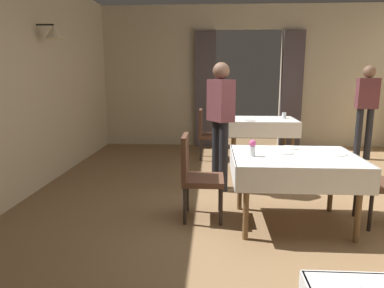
# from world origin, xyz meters

# --- Properties ---
(ground) EXTENTS (10.08, 10.08, 0.00)m
(ground) POSITION_xyz_m (0.00, 0.00, 0.00)
(ground) COLOR olive
(wall_back) EXTENTS (6.40, 0.27, 3.00)m
(wall_back) POSITION_xyz_m (0.00, 4.18, 1.51)
(wall_back) COLOR beige
(wall_back) RESTS_ON ground
(dining_table_mid) EXTENTS (1.28, 1.01, 0.75)m
(dining_table_mid) POSITION_xyz_m (0.09, -0.05, 0.66)
(dining_table_mid) COLOR brown
(dining_table_mid) RESTS_ON ground
(dining_table_far) EXTENTS (1.26, 0.94, 0.75)m
(dining_table_far) POSITION_xyz_m (0.16, 2.95, 0.65)
(dining_table_far) COLOR brown
(dining_table_far) RESTS_ON ground
(chair_mid_left) EXTENTS (0.44, 0.44, 0.93)m
(chair_mid_left) POSITION_xyz_m (-0.93, 0.06, 0.52)
(chair_mid_left) COLOR black
(chair_mid_left) RESTS_ON ground
(chair_far_left) EXTENTS (0.44, 0.44, 0.93)m
(chair_far_left) POSITION_xyz_m (-0.86, 2.85, 0.52)
(chair_far_left) COLOR black
(chair_far_left) RESTS_ON ground
(flower_vase_mid) EXTENTS (0.07, 0.07, 0.17)m
(flower_vase_mid) POSITION_xyz_m (-0.35, -0.11, 0.84)
(flower_vase_mid) COLOR silver
(flower_vase_mid) RESTS_ON dining_table_mid
(plate_mid_b) EXTENTS (0.20, 0.20, 0.01)m
(plate_mid_b) POSITION_xyz_m (-0.00, 0.05, 0.76)
(plate_mid_b) COLOR white
(plate_mid_b) RESTS_ON dining_table_mid
(plate_mid_c) EXTENTS (0.22, 0.22, 0.01)m
(plate_mid_c) POSITION_xyz_m (0.53, 0.02, 0.76)
(plate_mid_c) COLOR white
(plate_mid_c) RESTS_ON dining_table_mid
(plate_mid_d) EXTENTS (0.21, 0.21, 0.01)m
(plate_mid_d) POSITION_xyz_m (0.12, 0.31, 0.76)
(plate_mid_d) COLOR white
(plate_mid_d) RESTS_ON dining_table_mid
(glass_far_a) EXTENTS (0.08, 0.08, 0.11)m
(glass_far_a) POSITION_xyz_m (0.59, 3.04, 0.81)
(glass_far_a) COLOR silver
(glass_far_a) RESTS_ON dining_table_far
(plate_far_b) EXTENTS (0.23, 0.23, 0.01)m
(plate_far_b) POSITION_xyz_m (-0.10, 2.66, 0.76)
(plate_far_b) COLOR white
(plate_far_b) RESTS_ON dining_table_far
(person_waiter_by_doorway) EXTENTS (0.38, 0.25, 1.72)m
(person_waiter_by_doorway) POSITION_xyz_m (2.05, 2.98, 1.02)
(person_waiter_by_doorway) COLOR black
(person_waiter_by_doorway) RESTS_ON ground
(person_diner_standing_aside) EXTENTS (0.38, 0.42, 1.72)m
(person_diner_standing_aside) POSITION_xyz_m (-0.65, 1.07, 1.02)
(person_diner_standing_aside) COLOR black
(person_diner_standing_aside) RESTS_ON ground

